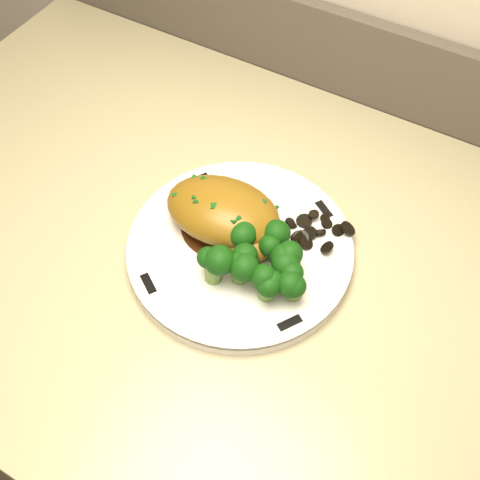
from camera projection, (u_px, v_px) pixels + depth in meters
The scene contains 9 objects.
plate at pixel (240, 250), 0.67m from camera, with size 0.25×0.25×0.02m, color white.
rim_accent_0 at pixel (324, 209), 0.70m from camera, with size 0.03×0.01×0.00m, color black.
rim_accent_1 at pixel (198, 179), 0.72m from camera, with size 0.03×0.01×0.00m, color black.
rim_accent_2 at pixel (148, 284), 0.64m from camera, with size 0.03×0.01×0.00m, color black.
rim_accent_3 at pixel (290, 323), 0.61m from camera, with size 0.03×0.01×0.00m, color black.
gravy_pool at pixel (223, 225), 0.68m from camera, with size 0.10×0.10×0.00m, color #371B0A.
chicken_breast at pixel (226, 215), 0.66m from camera, with size 0.14×0.10×0.05m.
mushroom_pile at pixel (310, 228), 0.68m from camera, with size 0.07×0.05×0.02m.
broccoli_florets at pixel (260, 262), 0.63m from camera, with size 0.11×0.09×0.04m.
Camera 1 is at (-0.32, 1.34, 1.37)m, focal length 45.00 mm.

